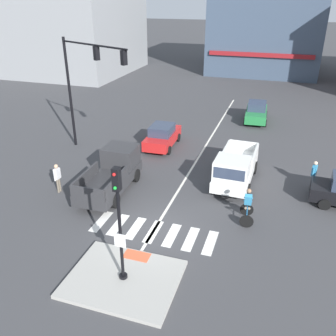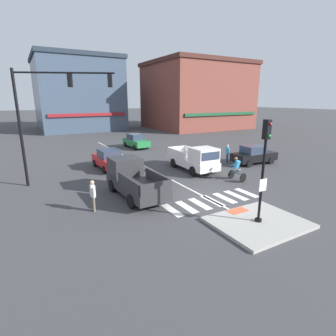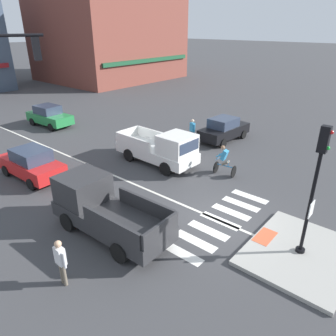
# 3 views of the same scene
# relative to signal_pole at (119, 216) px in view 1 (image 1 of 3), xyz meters

# --- Properties ---
(ground_plane) EXTENTS (300.00, 300.00, 0.00)m
(ground_plane) POSITION_rel_signal_pole_xyz_m (0.00, 3.52, -2.95)
(ground_plane) COLOR #3D3D3F
(traffic_island) EXTENTS (4.19, 3.35, 0.15)m
(traffic_island) POSITION_rel_signal_pole_xyz_m (0.00, 0.01, -2.88)
(traffic_island) COLOR #A3A099
(traffic_island) RESTS_ON ground
(tactile_pad_front) EXTENTS (1.10, 0.60, 0.01)m
(tactile_pad_front) POSITION_rel_signal_pole_xyz_m (0.00, 1.34, -2.80)
(tactile_pad_front) COLOR #DB5B38
(tactile_pad_front) RESTS_ON traffic_island
(signal_pole) EXTENTS (0.44, 0.38, 4.65)m
(signal_pole) POSITION_rel_signal_pole_xyz_m (0.00, 0.00, 0.00)
(signal_pole) COLOR black
(signal_pole) RESTS_ON traffic_island
(crosswalk_stripe_a) EXTENTS (0.44, 1.80, 0.01)m
(crosswalk_stripe_a) POSITION_rel_signal_pole_xyz_m (-2.68, 3.31, -2.95)
(crosswalk_stripe_a) COLOR silver
(crosswalk_stripe_a) RESTS_ON ground
(crosswalk_stripe_b) EXTENTS (0.44, 1.80, 0.01)m
(crosswalk_stripe_b) POSITION_rel_signal_pole_xyz_m (-1.79, 3.31, -2.95)
(crosswalk_stripe_b) COLOR silver
(crosswalk_stripe_b) RESTS_ON ground
(crosswalk_stripe_c) EXTENTS (0.44, 1.80, 0.01)m
(crosswalk_stripe_c) POSITION_rel_signal_pole_xyz_m (-0.89, 3.31, -2.95)
(crosswalk_stripe_c) COLOR silver
(crosswalk_stripe_c) RESTS_ON ground
(crosswalk_stripe_d) EXTENTS (0.44, 1.80, 0.01)m
(crosswalk_stripe_d) POSITION_rel_signal_pole_xyz_m (0.00, 3.31, -2.95)
(crosswalk_stripe_d) COLOR silver
(crosswalk_stripe_d) RESTS_ON ground
(crosswalk_stripe_e) EXTENTS (0.44, 1.80, 0.01)m
(crosswalk_stripe_e) POSITION_rel_signal_pole_xyz_m (0.89, 3.31, -2.95)
(crosswalk_stripe_e) COLOR silver
(crosswalk_stripe_e) RESTS_ON ground
(crosswalk_stripe_f) EXTENTS (0.44, 1.80, 0.01)m
(crosswalk_stripe_f) POSITION_rel_signal_pole_xyz_m (1.79, 3.31, -2.95)
(crosswalk_stripe_f) COLOR silver
(crosswalk_stripe_f) RESTS_ON ground
(crosswalk_stripe_g) EXTENTS (0.44, 1.80, 0.01)m
(crosswalk_stripe_g) POSITION_rel_signal_pole_xyz_m (2.68, 3.31, -2.95)
(crosswalk_stripe_g) COLOR silver
(crosswalk_stripe_g) RESTS_ON ground
(lane_centre_line) EXTENTS (0.14, 28.00, 0.01)m
(lane_centre_line) POSITION_rel_signal_pole_xyz_m (-0.01, 13.52, -2.95)
(lane_centre_line) COLOR silver
(lane_centre_line) RESTS_ON ground
(traffic_light_mast) EXTENTS (5.67, 2.66, 7.45)m
(traffic_light_mast) POSITION_rel_signal_pole_xyz_m (-7.38, 10.85, 2.23)
(traffic_light_mast) COLOR black
(traffic_light_mast) RESTS_ON ground
(building_far_block) EXTENTS (14.66, 15.89, 13.17)m
(building_far_block) POSITION_rel_signal_pole_xyz_m (1.41, 45.86, 3.65)
(building_far_block) COLOR #3D4C60
(building_far_block) RESTS_ON ground
(car_green_eastbound_distant) EXTENTS (2.03, 4.19, 1.64)m
(car_green_eastbound_distant) POSITION_rel_signal_pole_xyz_m (2.84, 21.21, -2.14)
(car_green_eastbound_distant) COLOR #237A3D
(car_green_eastbound_distant) RESTS_ON ground
(car_red_westbound_far) EXTENTS (1.94, 4.15, 1.64)m
(car_red_westbound_far) POSITION_rel_signal_pole_xyz_m (-2.94, 13.24, -2.14)
(car_red_westbound_far) COLOR red
(car_red_westbound_far) RESTS_ON ground
(pickup_truck_charcoal_westbound_near) EXTENTS (2.17, 5.15, 2.08)m
(pickup_truck_charcoal_westbound_near) POSITION_rel_signal_pole_xyz_m (-3.55, 6.56, -1.97)
(pickup_truck_charcoal_westbound_near) COLOR #2D2D30
(pickup_truck_charcoal_westbound_near) RESTS_ON ground
(pickup_truck_white_eastbound_mid) EXTENTS (2.16, 5.15, 2.08)m
(pickup_truck_white_eastbound_mid) POSITION_rel_signal_pole_xyz_m (2.82, 9.04, -1.97)
(pickup_truck_white_eastbound_mid) COLOR white
(pickup_truck_white_eastbound_mid) RESTS_ON ground
(cyclist) EXTENTS (0.77, 1.15, 1.68)m
(cyclist) POSITION_rel_signal_pole_xyz_m (3.96, 5.58, -2.08)
(cyclist) COLOR black
(cyclist) RESTS_ON ground
(pedestrian_at_curb_left) EXTENTS (0.23, 0.55, 1.67)m
(pedestrian_at_curb_left) POSITION_rel_signal_pole_xyz_m (-6.26, 5.23, -1.97)
(pedestrian_at_curb_left) COLOR #6B6051
(pedestrian_at_curb_left) RESTS_ON ground
(pedestrian_waiting_far_side) EXTENTS (0.31, 0.53, 1.67)m
(pedestrian_waiting_far_side) POSITION_rel_signal_pole_xyz_m (7.06, 9.99, -1.97)
(pedestrian_waiting_far_side) COLOR #2D334C
(pedestrian_waiting_far_side) RESTS_ON ground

